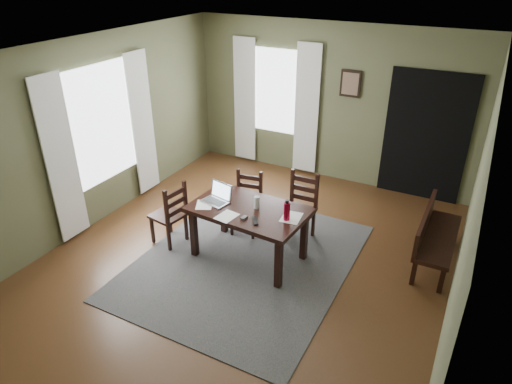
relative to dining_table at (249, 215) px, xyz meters
The scene contains 24 objects.
ground 0.67m from the dining_table, 86.15° to the right, with size 5.00×6.00×0.01m.
room_shell 1.15m from the dining_table, 86.15° to the right, with size 5.02×6.02×2.71m.
rug 0.66m from the dining_table, 86.15° to the right, with size 2.60×3.20×0.01m.
dining_table is the anchor object (origin of this frame).
chair_end 1.15m from the dining_table, 169.90° to the right, with size 0.47×0.47×0.93m.
chair_back_left 0.71m from the dining_table, 120.64° to the left, with size 0.46×0.46×0.90m.
chair_back_right 0.87m from the dining_table, 61.68° to the left, with size 0.43×0.43×0.97m.
bench 2.39m from the dining_table, 24.96° to the left, with size 0.43×1.34×0.75m.
laptop 0.48m from the dining_table, behind, with size 0.40×0.34×0.24m.
computer_mouse 0.28m from the dining_table, 73.35° to the right, with size 0.05×0.09×0.03m, color #3F3F42.
tv_remote 0.35m from the dining_table, 47.66° to the right, with size 0.05×0.19×0.02m, color black.
drinking_glass 0.20m from the dining_table, 34.71° to the left, with size 0.07×0.07×0.16m, color silver.
water_bottle 0.59m from the dining_table, ahead, with size 0.10×0.10×0.27m.
paper_a 0.59m from the dining_table, 161.67° to the right, with size 0.20×0.27×0.00m, color white.
paper_d 0.59m from the dining_table, ahead, with size 0.23×0.30×0.00m, color white.
paper_e 0.35m from the dining_table, 115.50° to the right, with size 0.21×0.28×0.00m, color white.
window_left 2.59m from the dining_table, behind, with size 0.01×1.30×1.70m.
window_back 3.13m from the dining_table, 109.12° to the left, with size 1.00×0.01×1.50m.
curtain_left_near 2.60m from the dining_table, 163.39° to the right, with size 0.03×0.48×2.30m.
curtain_left_far 2.65m from the dining_table, 159.41° to the left, with size 0.03×0.48×2.30m.
curtain_back_left 3.31m from the dining_table, 119.64° to the left, with size 0.44×0.03×2.30m.
curtain_back_right 2.91m from the dining_table, 97.50° to the left, with size 0.44×0.03×2.30m.
framed_picture 3.08m from the dining_table, 82.89° to the left, with size 0.34×0.03×0.44m.
doorway_back 3.33m from the dining_table, 59.95° to the left, with size 1.30×0.03×2.10m.
Camera 1 is at (2.43, -4.33, 3.64)m, focal length 32.00 mm.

